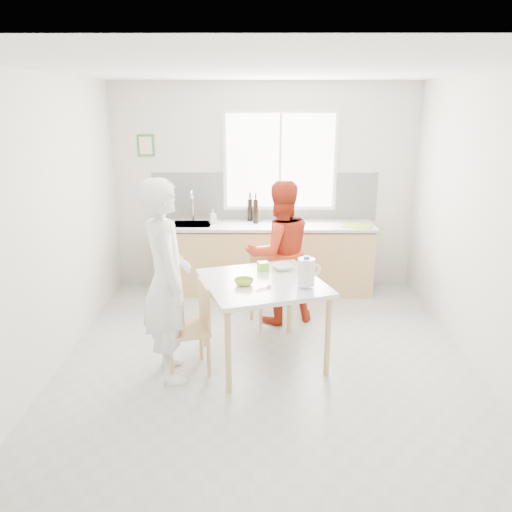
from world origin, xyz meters
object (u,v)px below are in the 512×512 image
at_px(bowl_white, 283,267).
at_px(wine_bottle_b, 250,210).
at_px(chair_far, 269,282).
at_px(person_red, 280,253).
at_px(bowl_green, 244,282).
at_px(wine_bottle_a, 256,211).
at_px(chair_left, 193,324).
at_px(person_white, 167,281).
at_px(dining_table, 263,289).
at_px(milk_jug, 307,272).

distance_m(bowl_white, wine_bottle_b, 1.80).
bearing_deg(chair_far, person_red, 5.81).
relative_size(bowl_green, wine_bottle_a, 0.56).
distance_m(bowl_green, wine_bottle_b, 2.20).
height_order(chair_left, person_white, person_white).
height_order(chair_far, bowl_white, chair_far).
xyz_separation_m(dining_table, milk_jug, (0.40, -0.17, 0.23)).
distance_m(dining_table, wine_bottle_b, 2.11).
xyz_separation_m(chair_left, chair_far, (0.73, 1.10, 0.01)).
relative_size(chair_far, wine_bottle_a, 2.75).
distance_m(bowl_white, milk_jug, 0.55).
xyz_separation_m(dining_table, wine_bottle_a, (-0.07, 1.94, 0.34)).
bearing_deg(wine_bottle_b, wine_bottle_a, -60.99).
bearing_deg(chair_far, chair_left, -141.72).
relative_size(person_white, bowl_white, 9.08).
distance_m(person_red, wine_bottle_a, 1.07).
distance_m(dining_table, chair_far, 0.92).
xyz_separation_m(bowl_white, wine_bottle_b, (-0.36, 1.75, 0.22)).
bearing_deg(wine_bottle_a, chair_far, -81.88).
xyz_separation_m(person_white, bowl_green, (0.68, 0.17, -0.07)).
bearing_deg(bowl_green, chair_far, 75.90).
xyz_separation_m(dining_table, person_white, (-0.86, -0.28, 0.18)).
height_order(chair_far, wine_bottle_b, wine_bottle_b).
bearing_deg(person_red, milk_jug, 81.79).
relative_size(dining_table, chair_left, 1.56).
relative_size(chair_far, person_white, 0.48).
bearing_deg(wine_bottle_a, milk_jug, -77.40).
height_order(chair_far, bowl_green, bowl_green).
height_order(milk_jug, wine_bottle_a, wine_bottle_a).
relative_size(chair_far, person_red, 0.54).
xyz_separation_m(person_red, wine_bottle_b, (-0.35, 1.14, 0.25)).
bearing_deg(wine_bottle_b, milk_jug, -76.30).
xyz_separation_m(dining_table, chair_far, (0.08, 0.89, -0.25)).
bearing_deg(bowl_green, chair_left, -167.59).
bearing_deg(dining_table, person_white, -161.70).
bearing_deg(milk_jug, wine_bottle_a, 84.29).
distance_m(person_white, milk_jug, 1.26).
bearing_deg(dining_table, person_red, 78.05).
bearing_deg(person_red, chair_far, 5.81).
bearing_deg(wine_bottle_b, bowl_green, -90.59).
xyz_separation_m(chair_left, milk_jug, (1.05, 0.05, 0.50)).
xyz_separation_m(dining_table, bowl_green, (-0.17, -0.11, 0.11)).
bearing_deg(chair_left, wine_bottle_b, 149.45).
height_order(dining_table, person_white, person_white).
distance_m(dining_table, person_red, 0.96).
relative_size(bowl_white, wine_bottle_b, 0.68).
bearing_deg(person_red, bowl_white, 72.38).
bearing_deg(milk_jug, person_red, 81.79).
relative_size(chair_left, wine_bottle_b, 2.88).
xyz_separation_m(milk_jug, wine_bottle_a, (-0.47, 2.11, 0.11)).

